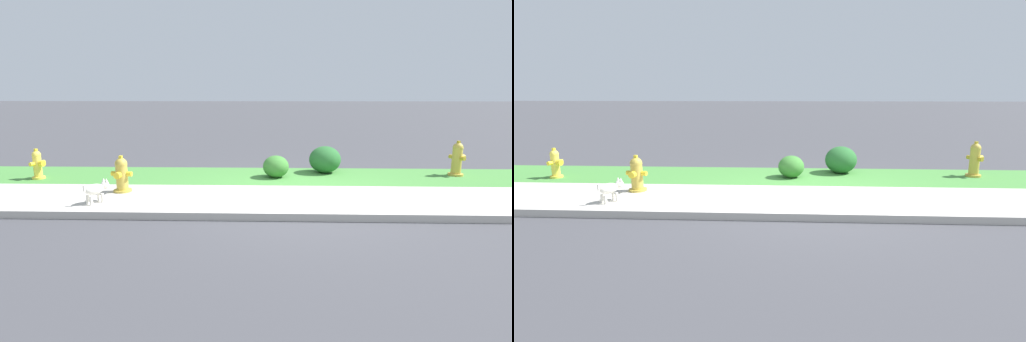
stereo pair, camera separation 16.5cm
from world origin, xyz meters
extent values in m
plane|color=#424247|center=(0.00, 0.00, 0.00)|extent=(120.00, 120.00, 0.00)
cube|color=#BCB7AD|center=(0.00, 0.00, 0.01)|extent=(18.00, 2.03, 0.01)
cube|color=#47893D|center=(0.00, 1.95, 0.00)|extent=(18.00, 1.87, 0.01)
cube|color=#BCB7AD|center=(0.00, -1.09, 0.06)|extent=(18.00, 0.16, 0.12)
cylinder|color=yellow|center=(-5.56, 1.52, 0.03)|extent=(0.27, 0.27, 0.05)
cylinder|color=yellow|center=(-5.56, 1.52, 0.29)|extent=(0.17, 0.17, 0.47)
sphere|color=yellow|center=(-5.56, 1.52, 0.52)|extent=(0.18, 0.18, 0.18)
cube|color=yellow|center=(-5.56, 1.52, 0.63)|extent=(0.07, 0.07, 0.06)
cylinder|color=yellow|center=(-5.51, 1.64, 0.34)|extent=(0.12, 0.12, 0.09)
cylinder|color=yellow|center=(-5.60, 1.40, 0.34)|extent=(0.12, 0.12, 0.09)
cylinder|color=yellow|center=(-5.43, 1.47, 0.34)|extent=(0.14, 0.15, 0.12)
cylinder|color=gold|center=(3.61, 2.14, 0.03)|extent=(0.33, 0.33, 0.05)
cylinder|color=gold|center=(3.61, 2.14, 0.34)|extent=(0.21, 0.21, 0.58)
sphere|color=gold|center=(3.61, 2.14, 0.63)|extent=(0.22, 0.22, 0.22)
cube|color=#B29323|center=(3.61, 2.14, 0.76)|extent=(0.07, 0.07, 0.06)
cylinder|color=#B29323|center=(3.54, 2.27, 0.41)|extent=(0.12, 0.12, 0.09)
cylinder|color=#B29323|center=(3.67, 2.00, 0.41)|extent=(0.12, 0.12, 0.09)
cylinder|color=#B29323|center=(3.75, 2.21, 0.41)|extent=(0.14, 0.15, 0.12)
cylinder|color=gold|center=(-3.33, 0.46, 0.03)|extent=(0.33, 0.33, 0.05)
cylinder|color=gold|center=(-3.33, 0.46, 0.29)|extent=(0.22, 0.22, 0.49)
sphere|color=gold|center=(-3.33, 0.46, 0.54)|extent=(0.23, 0.23, 0.23)
cube|color=yellow|center=(-3.33, 0.46, 0.67)|extent=(0.06, 0.06, 0.06)
cylinder|color=yellow|center=(-3.18, 0.44, 0.35)|extent=(0.10, 0.10, 0.09)
cylinder|color=yellow|center=(-3.49, 0.48, 0.35)|extent=(0.10, 0.10, 0.09)
cylinder|color=yellow|center=(-3.35, 0.30, 0.35)|extent=(0.13, 0.11, 0.12)
ellipsoid|color=silver|center=(-3.51, -0.34, 0.25)|extent=(0.33, 0.38, 0.18)
sphere|color=silver|center=(-3.40, -0.16, 0.28)|extent=(0.14, 0.14, 0.14)
sphere|color=black|center=(-3.37, -0.10, 0.28)|extent=(0.03, 0.03, 0.03)
cone|color=silver|center=(-3.43, -0.13, 0.38)|extent=(0.07, 0.07, 0.06)
cone|color=silver|center=(-3.37, -0.18, 0.38)|extent=(0.07, 0.07, 0.06)
cylinder|color=silver|center=(-3.50, -0.22, 0.08)|extent=(0.05, 0.05, 0.16)
cylinder|color=silver|center=(-3.42, -0.27, 0.08)|extent=(0.05, 0.05, 0.16)
cylinder|color=silver|center=(-3.61, -0.40, 0.08)|extent=(0.05, 0.05, 0.16)
cylinder|color=silver|center=(-3.53, -0.45, 0.08)|extent=(0.05, 0.05, 0.16)
cylinder|color=silver|center=(-3.61, -0.49, 0.30)|extent=(0.04, 0.04, 0.10)
ellipsoid|color=#28662D|center=(0.71, 2.37, 0.31)|extent=(0.73, 0.73, 0.62)
ellipsoid|color=#3D7F33|center=(-0.43, 1.83, 0.24)|extent=(0.57, 0.57, 0.48)
camera|label=1|loc=(-0.60, -6.75, 1.89)|focal=28.00mm
camera|label=2|loc=(-0.43, -6.74, 1.89)|focal=28.00mm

